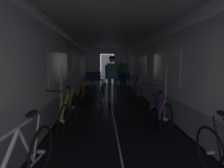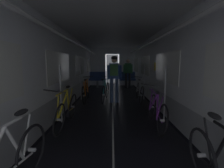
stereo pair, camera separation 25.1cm
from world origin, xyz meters
name	(u,v)px [view 1 (the left image)]	position (x,y,z in m)	size (l,w,h in m)	color
train_car_shell	(111,56)	(0.00, 3.60, 1.70)	(3.14, 12.34, 2.57)	black
bench_seat_far_left	(93,78)	(-0.90, 8.07, 0.57)	(0.98, 0.51, 0.95)	gray
bench_seat_far_right	(122,78)	(0.90, 8.07, 0.57)	(0.98, 0.51, 0.95)	gray
bicycle_orange	(83,92)	(-1.02, 4.32, 0.38)	(0.44, 1.69, 0.95)	black
bicycle_yellow	(68,111)	(-1.07, 1.85, 0.38)	(0.44, 1.69, 0.95)	black
bicycle_silver	(137,91)	(1.04, 4.41, 0.38)	(0.44, 1.69, 0.96)	black
bicycle_purple	(158,110)	(0.99, 1.80, 0.38)	(0.44, 1.69, 0.96)	black
person_cyclist_aisle	(112,74)	(0.06, 4.16, 1.07)	(0.54, 0.41, 1.73)	#384C75
bicycle_teal_in_aisle	(103,91)	(-0.28, 4.43, 0.38)	(0.44, 1.69, 0.94)	black
person_standing_near_bench	(123,72)	(0.90, 7.70, 0.98)	(0.53, 0.23, 1.69)	#2D2D33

